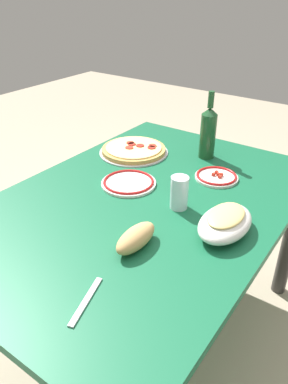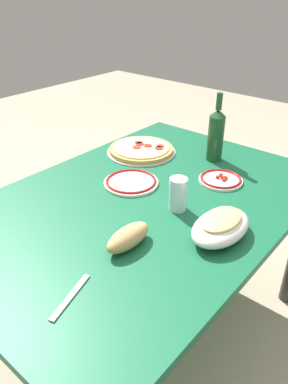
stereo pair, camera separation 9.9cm
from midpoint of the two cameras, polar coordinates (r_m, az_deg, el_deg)
ground_plane at (r=1.86m, az=1.63°, el=-20.78°), size 8.00×8.00×0.00m
dining_table at (r=1.43m, az=1.99°, el=-4.82°), size 1.40×0.96×0.73m
pepperoni_pizza at (r=1.74m, az=1.23°, el=6.49°), size 0.32×0.32×0.03m
baked_pasta_dish at (r=1.19m, az=14.05°, el=-5.05°), size 0.24×0.15×0.08m
wine_bottle at (r=1.67m, az=12.69°, el=8.68°), size 0.07×0.07×0.30m
water_glass at (r=1.29m, az=7.43°, el=-0.37°), size 0.06×0.06×0.12m
side_plate_near at (r=1.53m, az=13.53°, el=1.85°), size 0.17×0.17×0.02m
side_plate_far at (r=1.47m, az=-0.07°, el=1.52°), size 0.22×0.22×0.02m
bread_loaf at (r=1.12m, az=0.08°, el=-7.03°), size 0.17×0.07×0.06m
fork_right at (r=0.99m, az=-8.35°, el=-15.71°), size 0.17×0.07×0.00m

